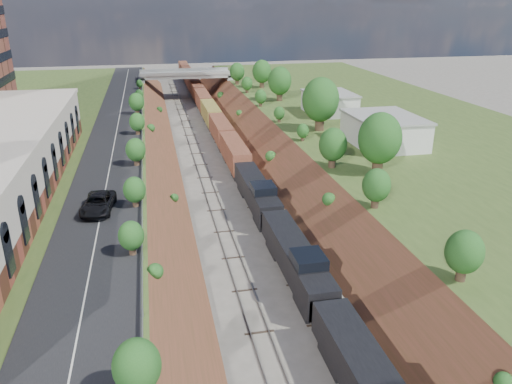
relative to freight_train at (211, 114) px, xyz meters
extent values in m
cube|color=#3C5322|center=(30.40, -30.00, 0.02)|extent=(44.00, 180.00, 5.00)
cube|color=brown|center=(-13.60, -30.00, -2.48)|extent=(10.00, 180.00, 10.00)
cube|color=brown|center=(8.40, -30.00, -2.48)|extent=(10.00, 180.00, 10.00)
cube|color=gray|center=(-5.20, -30.00, -2.39)|extent=(1.58, 180.00, 0.18)
cube|color=gray|center=(0.00, -30.00, -2.39)|extent=(1.58, 180.00, 0.18)
cube|color=black|center=(-18.10, -30.00, 2.57)|extent=(8.00, 180.00, 0.10)
cube|color=#99999E|center=(-14.00, -30.00, 3.07)|extent=(0.06, 171.00, 0.30)
cube|color=gray|center=(-14.10, 32.00, 0.62)|extent=(1.50, 8.00, 6.20)
cube|color=gray|center=(8.90, 32.00, 0.62)|extent=(1.50, 8.00, 6.20)
cube|color=gray|center=(-2.60, 32.00, 3.72)|extent=(24.00, 8.00, 1.00)
cube|color=gray|center=(-2.60, 28.00, 4.52)|extent=(24.00, 0.30, 0.80)
cube|color=gray|center=(-2.60, 36.00, 4.52)|extent=(24.00, 0.30, 0.80)
cube|color=silver|center=(20.90, -38.00, 4.52)|extent=(9.00, 12.00, 4.00)
cube|color=silver|center=(20.40, -16.00, 4.32)|extent=(8.00, 10.00, 3.60)
cylinder|color=#473323|center=(14.40, -50.00, 3.84)|extent=(1.30, 1.30, 2.62)
ellipsoid|color=#21561E|center=(14.40, -50.00, 6.99)|extent=(5.25, 5.25, 6.30)
cylinder|color=#473323|center=(-14.40, -70.00, 3.14)|extent=(0.66, 0.66, 1.22)
ellipsoid|color=#21561E|center=(-14.40, -70.00, 4.61)|extent=(2.45, 2.45, 2.94)
cube|color=black|center=(0.00, -63.75, -0.27)|extent=(2.79, 16.77, 2.61)
cube|color=black|center=(0.00, -45.98, -0.27)|extent=(2.79, 16.77, 2.61)
cube|color=brown|center=(0.00, 23.29, 0.10)|extent=(2.79, 119.78, 3.35)
imported|color=black|center=(-18.31, -55.39, 3.48)|extent=(3.48, 6.40, 1.70)
camera|label=1|loc=(-12.43, -104.01, 22.70)|focal=35.00mm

